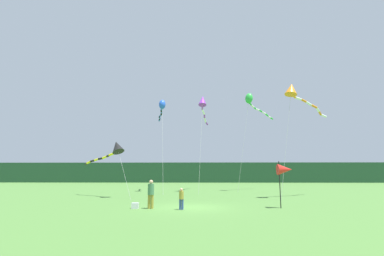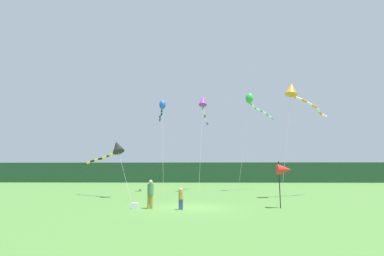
{
  "view_description": "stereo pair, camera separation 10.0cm",
  "coord_description": "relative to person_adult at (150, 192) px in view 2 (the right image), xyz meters",
  "views": [
    {
      "loc": [
        0.54,
        -18.46,
        2.19
      ],
      "look_at": [
        0.0,
        6.0,
        6.05
      ],
      "focal_mm": 26.41,
      "sensor_mm": 36.0,
      "label": 1
    },
    {
      "loc": [
        0.64,
        -18.46,
        2.19
      ],
      "look_at": [
        0.0,
        6.0,
        6.05
      ],
      "focal_mm": 26.41,
      "sensor_mm": 36.0,
      "label": 2
    }
  ],
  "objects": [
    {
      "name": "kite_blue",
      "position": [
        -1.41,
        15.16,
        9.0
      ],
      "size": [
        1.8,
        8.23,
        10.81
      ],
      "color": "#B2B2B2",
      "rests_on": "ground"
    },
    {
      "name": "ground_plane",
      "position": [
        2.39,
        0.71,
        -0.97
      ],
      "size": [
        120.0,
        120.0,
        0.0
      ],
      "primitive_type": "plane",
      "color": "#477533"
    },
    {
      "name": "banner_flag_pole",
      "position": [
        8.39,
        0.38,
        1.38
      ],
      "size": [
        0.9,
        0.7,
        2.89
      ],
      "color": "black",
      "rests_on": "ground"
    },
    {
      "name": "person_adult",
      "position": [
        0.0,
        0.0,
        0.0
      ],
      "size": [
        0.38,
        0.38,
        1.73
      ],
      "color": "olive",
      "rests_on": "ground"
    },
    {
      "name": "kite_orange",
      "position": [
        11.62,
        7.03,
        8.37
      ],
      "size": [
        6.41,
        5.29,
        10.17
      ],
      "color": "#B2B2B2",
      "rests_on": "ground"
    },
    {
      "name": "kite_purple",
      "position": [
        3.52,
        15.45,
        9.44
      ],
      "size": [
        1.4,
        9.63,
        11.4
      ],
      "color": "#B2B2B2",
      "rests_on": "ground"
    },
    {
      "name": "kite_black",
      "position": [
        -4.69,
        7.74,
        3.37
      ],
      "size": [
        5.88,
        4.7,
        5.21
      ],
      "color": "#B2B2B2",
      "rests_on": "ground"
    },
    {
      "name": "person_child",
      "position": [
        1.91,
        -0.44,
        -0.26
      ],
      "size": [
        0.28,
        0.28,
        1.26
      ],
      "color": "#334C8C",
      "rests_on": "ground"
    },
    {
      "name": "kite_green",
      "position": [
        9.56,
        16.62,
        10.03
      ],
      "size": [
        5.88,
        5.94,
        11.94
      ],
      "color": "#B2B2B2",
      "rests_on": "ground"
    },
    {
      "name": "cooler_box",
      "position": [
        -0.95,
        -0.01,
        -0.8
      ],
      "size": [
        0.4,
        0.35,
        0.35
      ],
      "primitive_type": "cube",
      "color": "silver",
      "rests_on": "ground"
    },
    {
      "name": "distant_treeline",
      "position": [
        2.39,
        45.71,
        1.2
      ],
      "size": [
        108.0,
        2.75,
        4.33
      ],
      "primitive_type": "cube",
      "color": "#1E4228",
      "rests_on": "ground"
    }
  ]
}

